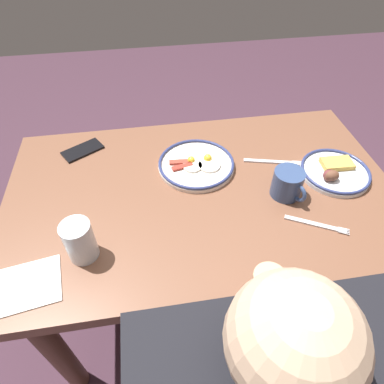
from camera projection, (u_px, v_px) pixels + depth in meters
ground_plane at (199, 294)px, 1.60m from camera, size 6.00×6.00×0.00m
dining_table at (201, 212)px, 1.16m from camera, size 1.27×0.78×0.72m
plate_near_main at (334, 171)px, 1.12m from camera, size 0.23×0.23×0.05m
plate_center_pancakes at (196, 164)px, 1.15m from camera, size 0.27×0.27×0.04m
coffee_mug at (288, 183)px, 1.03m from camera, size 0.10×0.12×0.09m
drinking_glass at (80, 242)px, 0.87m from camera, size 0.08×0.08×0.12m
cell_phone at (83, 150)px, 1.22m from camera, size 0.16×0.14×0.01m
paper_napkin at (30, 285)px, 0.84m from camera, size 0.17×0.16×0.00m
fork_near at (273, 162)px, 1.17m from camera, size 0.20×0.07×0.01m
fork_far at (317, 225)px, 0.97m from camera, size 0.17×0.10×0.01m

